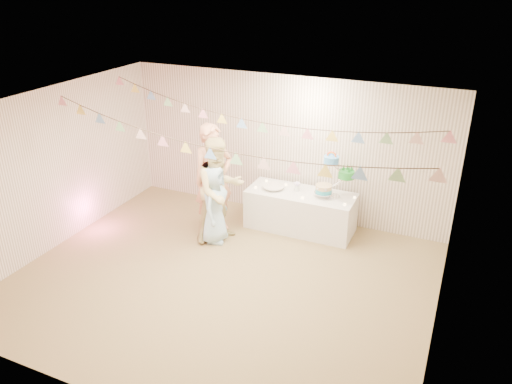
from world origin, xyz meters
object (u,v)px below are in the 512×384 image
at_px(cake_stand, 334,174).
at_px(person_adult_b, 220,190).
at_px(person_child, 214,204).
at_px(table, 300,211).
at_px(person_adult_a, 213,179).

xyz_separation_m(cake_stand, person_adult_b, (-1.68, -0.93, -0.23)).
bearing_deg(person_adult_b, person_child, -174.20).
height_order(table, person_child, person_child).
distance_m(table, person_adult_b, 1.53).
distance_m(cake_stand, person_adult_a, 2.04).
distance_m(person_adult_b, person_child, 0.25).
height_order(cake_stand, person_adult_b, person_adult_b).
bearing_deg(person_child, table, -59.50).
relative_size(person_adult_a, person_adult_b, 1.07).
xyz_separation_m(table, person_child, (-1.18, -0.97, 0.33)).
bearing_deg(person_adult_a, table, -28.89).
distance_m(cake_stand, person_child, 2.06).
relative_size(cake_stand, person_adult_a, 0.39).
bearing_deg(cake_stand, table, -174.81).
relative_size(cake_stand, person_adult_b, 0.42).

